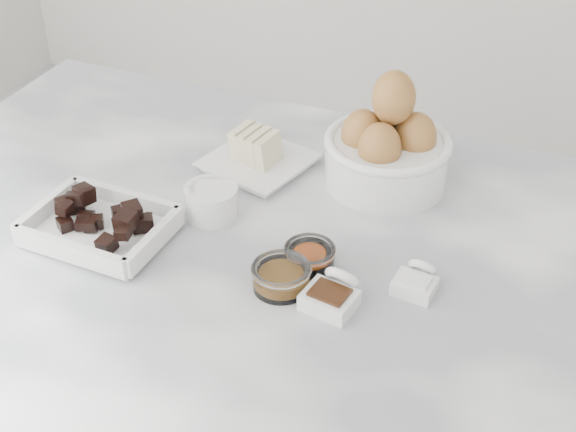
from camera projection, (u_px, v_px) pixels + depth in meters
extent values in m
cube|color=white|center=(266.00, 261.00, 1.07)|extent=(1.20, 0.80, 0.04)
cube|color=white|center=(101.00, 233.00, 1.08)|extent=(0.18, 0.14, 0.01)
cube|color=white|center=(258.00, 164.00, 1.23)|extent=(0.16, 0.16, 0.01)
cube|color=white|center=(258.00, 160.00, 1.22)|extent=(0.17, 0.17, 0.00)
cylinder|color=white|center=(212.00, 201.00, 1.12)|extent=(0.08, 0.08, 0.04)
cylinder|color=white|center=(211.00, 191.00, 1.11)|extent=(0.06, 0.06, 0.01)
cylinder|color=white|center=(387.00, 161.00, 1.18)|extent=(0.18, 0.18, 0.07)
torus|color=white|center=(388.00, 142.00, 1.16)|extent=(0.19, 0.19, 0.02)
ellipsoid|color=#9A6531|center=(415.00, 140.00, 1.15)|extent=(0.06, 0.06, 0.08)
ellipsoid|color=#9A6531|center=(363.00, 133.00, 1.16)|extent=(0.06, 0.06, 0.08)
ellipsoid|color=#9A6531|center=(399.00, 126.00, 1.18)|extent=(0.06, 0.06, 0.08)
ellipsoid|color=#9A6531|center=(376.00, 148.00, 1.13)|extent=(0.06, 0.06, 0.08)
ellipsoid|color=#9A6531|center=(394.00, 98.00, 1.12)|extent=(0.06, 0.06, 0.08)
cylinder|color=white|center=(281.00, 278.00, 0.99)|extent=(0.07, 0.07, 0.03)
torus|color=white|center=(281.00, 269.00, 0.98)|extent=(0.08, 0.08, 0.01)
cylinder|color=#C36E0D|center=(281.00, 281.00, 1.00)|extent=(0.06, 0.06, 0.01)
cylinder|color=white|center=(310.00, 257.00, 1.03)|extent=(0.06, 0.06, 0.03)
torus|color=white|center=(310.00, 249.00, 1.02)|extent=(0.07, 0.07, 0.01)
ellipsoid|color=#FF5807|center=(310.00, 256.00, 1.03)|extent=(0.04, 0.04, 0.02)
cube|color=white|center=(329.00, 301.00, 0.96)|extent=(0.07, 0.06, 0.02)
cube|color=#31190B|center=(330.00, 292.00, 0.96)|extent=(0.05, 0.04, 0.00)
torus|color=white|center=(342.00, 278.00, 0.98)|extent=(0.05, 0.04, 0.04)
cube|color=white|center=(414.00, 286.00, 0.99)|extent=(0.05, 0.05, 0.02)
cube|color=white|center=(415.00, 279.00, 0.98)|extent=(0.04, 0.03, 0.00)
torus|color=white|center=(422.00, 268.00, 1.00)|extent=(0.04, 0.03, 0.04)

